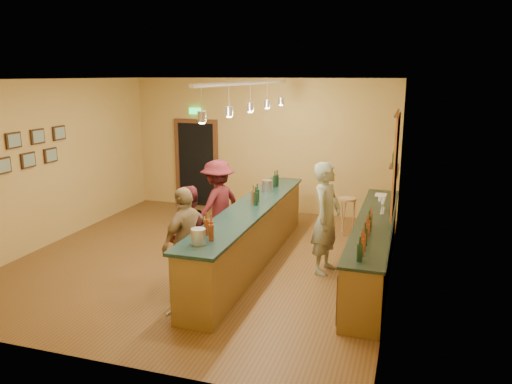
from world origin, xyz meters
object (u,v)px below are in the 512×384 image
(back_counter, at_px, (374,246))
(customer_c, at_px, (218,204))
(tasting_bar, at_px, (250,231))
(customer_a, at_px, (187,237))
(bartender, at_px, (326,218))
(customer_b, at_px, (186,241))
(bar_stool, at_px, (347,205))

(back_counter, bearing_deg, customer_c, 171.28)
(tasting_bar, bearing_deg, customer_a, -117.90)
(back_counter, relative_size, customer_a, 2.80)
(bartender, bearing_deg, back_counter, -68.52)
(tasting_bar, distance_m, customer_b, 1.55)
(bartender, bearing_deg, customer_b, 139.54)
(back_counter, height_order, customer_c, customer_c)
(bartender, bearing_deg, bar_stool, 9.26)
(back_counter, bearing_deg, customer_a, -153.04)
(bar_stool, bearing_deg, customer_c, -145.35)
(tasting_bar, height_order, bar_stool, tasting_bar)
(bartender, relative_size, customer_b, 1.14)
(customer_a, bearing_deg, customer_b, 38.58)
(back_counter, xyz_separation_m, customer_c, (-2.97, 0.46, 0.37))
(customer_a, relative_size, customer_c, 0.94)
(back_counter, xyz_separation_m, customer_a, (-2.75, -1.40, 0.32))
(tasting_bar, bearing_deg, customer_b, -110.95)
(back_counter, relative_size, bartender, 2.41)
(customer_c, relative_size, bar_stool, 2.20)
(customer_b, xyz_separation_m, customer_c, (-0.32, 2.07, 0.03))
(tasting_bar, height_order, customer_a, customer_a)
(customer_c, height_order, bar_stool, customer_c)
(bar_stool, bearing_deg, customer_b, -118.19)
(bartender, bearing_deg, customer_a, 133.93)
(bartender, height_order, customer_c, bartender)
(customer_c, xyz_separation_m, bar_stool, (2.26, 1.57, -0.22))
(customer_c, bearing_deg, bartender, 96.22)
(tasting_bar, xyz_separation_m, customer_b, (-0.55, -1.43, 0.23))
(customer_b, bearing_deg, back_counter, 138.36)
(back_counter, xyz_separation_m, tasting_bar, (-2.11, -0.18, 0.12))
(customer_b, relative_size, bar_stool, 2.13)
(customer_a, xyz_separation_m, customer_c, (-0.22, 1.85, 0.05))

